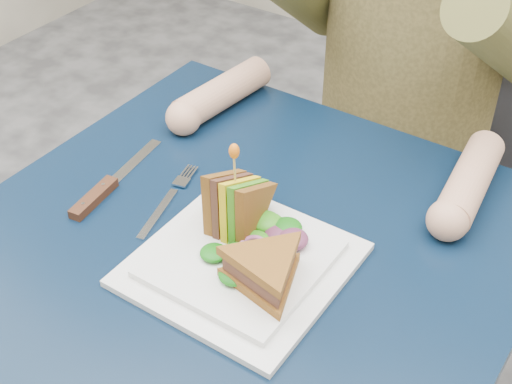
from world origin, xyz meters
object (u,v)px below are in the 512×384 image
Objects in this scene: chair at (416,134)px; plate at (241,262)px; knife at (102,191)px; table at (239,281)px; sandwich_upright at (235,207)px; fork at (167,202)px; sandwich_flat at (266,270)px.

plate is at bearing -87.28° from chair.
knife is at bearing -108.32° from chair.
chair reaches higher than table.
table is 0.81× the size of chair.
sandwich_upright is 0.14m from fork.
plate is 0.17m from fork.
sandwich_upright reaches higher than sandwich_flat.
sandwich_flat reaches higher than table.
plate is at bearing -2.45° from knife.
table is 3.39× the size of knife.
sandwich_flat reaches higher than fork.
chair is 0.73m from plate.
knife is (-0.26, 0.01, -0.00)m from plate.
sandwich_upright is 0.68× the size of knife.
fork is at bearing -101.61° from chair.
table is at bearing 129.35° from plate.
knife is at bearing -158.75° from fork.
table is 4.97× the size of sandwich_upright.
sandwich_flat is 0.24m from fork.
table is at bearing -33.72° from sandwich_upright.
table is 4.22× the size of fork.
fork is (-0.17, 0.05, -0.01)m from plate.
plate reaches higher than fork.
fork is (-0.13, 0.01, 0.08)m from table.
knife is at bearing -172.67° from table.
fork is at bearing 164.08° from plate.
table is 0.25m from knife.
sandwich_upright is at bearing -1.22° from fork.
sandwich_upright is 0.85× the size of fork.
knife is (-0.23, -0.03, 0.09)m from table.
knife is at bearing 173.48° from sandwich_flat.
knife is at bearing 177.55° from plate.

